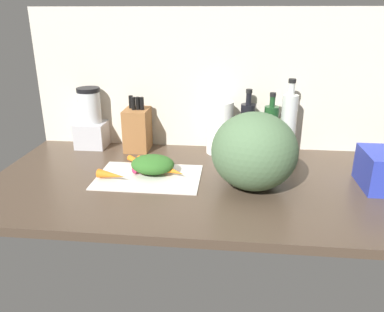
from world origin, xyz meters
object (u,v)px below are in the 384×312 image
(carrot_6, at_px, (172,171))
(carrot_0, at_px, (159,164))
(carrot_1, at_px, (151,165))
(bottle_1, at_px, (270,131))
(carrot_2, at_px, (111,175))
(blender_appliance, at_px, (91,122))
(carrot_5, at_px, (162,170))
(winter_squash, at_px, (254,151))
(knife_block, at_px, (137,129))
(paper_towel_roll, at_px, (220,127))
(carrot_3, at_px, (142,163))
(bottle_2, at_px, (288,125))
(carrot_4, at_px, (153,162))
(cutting_board, at_px, (149,176))
(bottle_0, at_px, (247,127))

(carrot_6, bearing_deg, carrot_0, 130.59)
(carrot_1, relative_size, bottle_1, 0.58)
(carrot_1, bearing_deg, bottle_1, 23.55)
(carrot_2, xyz_separation_m, bottle_1, (0.59, 0.32, 0.09))
(carrot_2, xyz_separation_m, blender_appliance, (-0.20, 0.37, 0.09))
(carrot_5, relative_size, winter_squash, 0.46)
(knife_block, bearing_deg, paper_towel_roll, -0.26)
(carrot_0, bearing_deg, bottle_1, 23.19)
(bottle_1, bearing_deg, carrot_5, -149.51)
(carrot_5, bearing_deg, carrot_6, -22.79)
(carrot_2, height_order, carrot_3, carrot_2)
(carrot_3, height_order, bottle_1, bottle_1)
(bottle_2, bearing_deg, carrot_4, -160.97)
(carrot_1, distance_m, paper_towel_roll, 0.36)
(knife_block, bearing_deg, carrot_1, -65.70)
(cutting_board, distance_m, carrot_5, 0.06)
(bottle_1, distance_m, bottle_2, 0.08)
(carrot_0, relative_size, knife_block, 0.52)
(knife_block, bearing_deg, blender_appliance, 175.18)
(knife_block, distance_m, bottle_1, 0.58)
(paper_towel_roll, xyz_separation_m, bottle_0, (0.12, 0.02, -0.00))
(carrot_6, height_order, blender_appliance, blender_appliance)
(carrot_3, bearing_deg, blender_appliance, 140.64)
(bottle_2, bearing_deg, carrot_5, -152.20)
(carrot_6, distance_m, paper_towel_roll, 0.34)
(carrot_3, relative_size, bottle_0, 0.62)
(carrot_2, distance_m, carrot_5, 0.19)
(carrot_6, distance_m, bottle_2, 0.54)
(cutting_board, bearing_deg, carrot_2, -159.12)
(carrot_3, height_order, blender_appliance, blender_appliance)
(knife_block, height_order, bottle_1, bottle_1)
(carrot_4, bearing_deg, winter_squash, -20.83)
(cutting_board, relative_size, carrot_3, 2.25)
(bottle_2, bearing_deg, bottle_1, -170.01)
(carrot_1, relative_size, carrot_6, 1.42)
(carrot_3, bearing_deg, carrot_4, 18.26)
(winter_squash, distance_m, bottle_0, 0.37)
(carrot_4, height_order, carrot_5, same)
(carrot_5, height_order, carrot_6, carrot_6)
(carrot_3, height_order, carrot_4, same)
(bottle_0, distance_m, bottle_2, 0.17)
(carrot_6, bearing_deg, carrot_2, -164.22)
(carrot_2, bearing_deg, carrot_6, 15.78)
(carrot_0, bearing_deg, carrot_5, -68.91)
(bottle_1, bearing_deg, carrot_6, -144.91)
(carrot_1, xyz_separation_m, blender_appliance, (-0.32, 0.25, 0.09))
(blender_appliance, distance_m, bottle_2, 0.87)
(carrot_5, xyz_separation_m, knife_block, (-0.16, 0.27, 0.08))
(carrot_4, bearing_deg, carrot_6, -45.75)
(paper_towel_roll, bearing_deg, winter_squash, -69.23)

